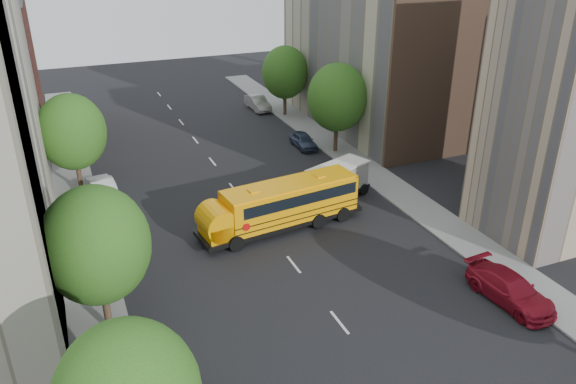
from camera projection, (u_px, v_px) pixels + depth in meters
ground at (281, 249)px, 35.64m from camera, size 120.00×120.00×0.00m
sidewalk_left at (85, 247)px, 35.76m from camera, size 3.00×80.00×0.12m
sidewalk_right at (393, 188)px, 43.81m from camera, size 3.00×80.00×0.12m
lane_markings at (233, 188)px, 43.98m from camera, size 0.15×64.00×0.01m
building_right_far at (374, 35)px, 54.81m from camera, size 10.00×22.00×18.00m
building_right_sidewall at (444, 57)px, 45.63m from camera, size 10.10×0.30×18.00m
street_tree_1 at (96, 245)px, 26.34m from camera, size 5.12×5.12×7.90m
street_tree_2 at (72, 132)px, 41.43m from camera, size 4.99×4.99×7.71m
street_tree_4 at (337, 98)px, 49.02m from camera, size 5.25×5.25×8.10m
street_tree_5 at (285, 72)px, 59.20m from camera, size 4.86×4.86×7.51m
school_bus at (280, 204)px, 37.33m from camera, size 11.84×4.00×3.28m
safari_truck at (334, 183)px, 41.53m from camera, size 6.56×4.20×2.66m
parked_car_1 at (102, 187)px, 42.23m from camera, size 2.16×4.96×1.59m
parked_car_3 at (510, 289)px, 30.31m from camera, size 2.59×5.50×1.55m
parked_car_4 at (303, 140)px, 51.96m from camera, size 1.68×3.99×1.35m
parked_car_5 at (258, 103)px, 62.88m from camera, size 1.74×4.73×1.55m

